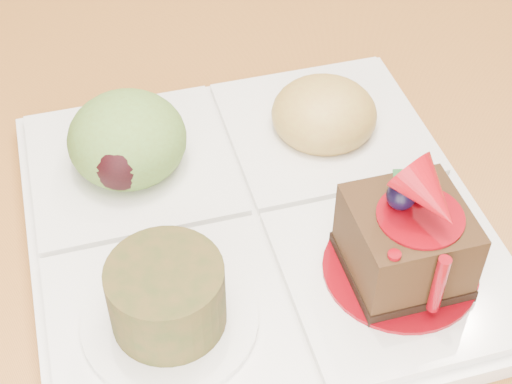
{
  "coord_description": "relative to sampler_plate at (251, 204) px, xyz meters",
  "views": [
    {
      "loc": [
        -0.14,
        -1.07,
        1.11
      ],
      "look_at": [
        -0.17,
        -0.75,
        0.79
      ],
      "focal_mm": 55.0,
      "sensor_mm": 36.0,
      "label": 1
    }
  ],
  "objects": [
    {
      "name": "ground",
      "position": [
        0.17,
        0.75,
        -0.77
      ],
      "size": [
        6.0,
        6.0,
        0.0
      ],
      "primitive_type": "plane",
      "color": "#583119"
    },
    {
      "name": "sampler_plate",
      "position": [
        0.0,
        0.0,
        0.0
      ],
      "size": [
        0.35,
        0.35,
        0.1
      ],
      "rotation": [
        0.0,
        0.0,
        0.35
      ],
      "color": "silver",
      "rests_on": "dining_table"
    }
  ]
}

